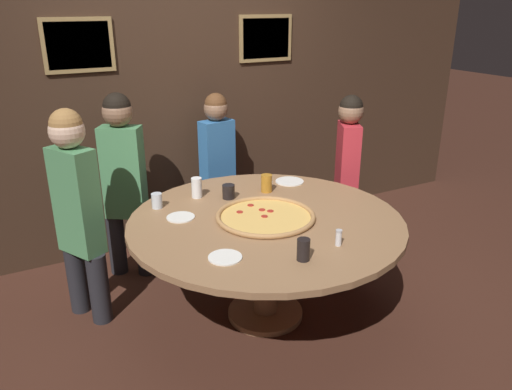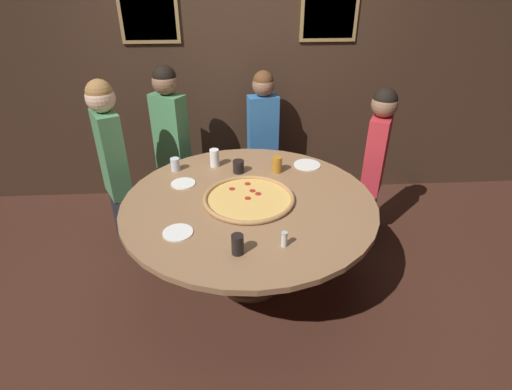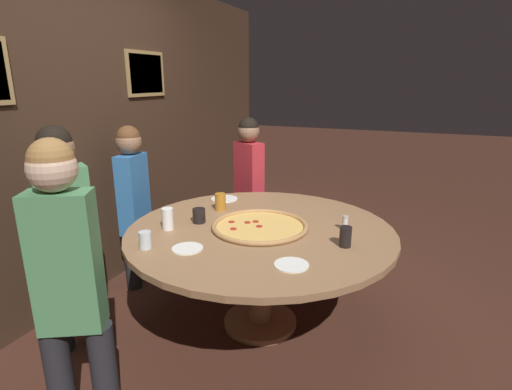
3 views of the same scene
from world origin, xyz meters
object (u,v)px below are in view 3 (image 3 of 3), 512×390
(drink_cup_front_edge, at_px, (168,219))
(diner_centre_back, at_px, (66,228))
(giant_pizza, at_px, (260,226))
(drink_cup_centre_back, at_px, (345,237))
(drink_cup_beside_pizza, at_px, (199,216))
(white_plate_left_side, at_px, (224,199))
(drink_cup_near_left, at_px, (145,240))
(diner_far_right, at_px, (134,197))
(diner_side_right, at_px, (67,268))
(drink_cup_near_right, at_px, (220,202))
(white_plate_far_back, at_px, (291,265))
(dining_table, at_px, (261,243))
(diner_side_left, at_px, (249,179))
(white_plate_right_side, at_px, (187,248))
(condiment_shaker, at_px, (345,223))

(drink_cup_front_edge, distance_m, diner_centre_back, 0.61)
(giant_pizza, bearing_deg, drink_cup_centre_back, -98.76)
(giant_pizza, relative_size, drink_cup_front_edge, 4.46)
(drink_cup_beside_pizza, distance_m, white_plate_left_side, 0.58)
(drink_cup_near_left, height_order, diner_far_right, diner_far_right)
(diner_side_right, bearing_deg, diner_far_right, -92.03)
(drink_cup_near_right, bearing_deg, drink_cup_front_edge, 164.71)
(white_plate_far_back, height_order, diner_centre_back, diner_centre_back)
(dining_table, height_order, drink_cup_near_left, drink_cup_near_left)
(white_plate_far_back, distance_m, diner_side_left, 1.79)
(white_plate_right_side, relative_size, diner_side_right, 0.13)
(white_plate_far_back, bearing_deg, white_plate_right_side, 92.42)
(drink_cup_near_left, xyz_separation_m, drink_cup_near_right, (0.81, -0.08, 0.01))
(dining_table, distance_m, diner_side_left, 1.23)
(giant_pizza, distance_m, drink_cup_beside_pizza, 0.44)
(white_plate_left_side, xyz_separation_m, diner_centre_back, (-1.16, 0.50, 0.08))
(drink_cup_near_right, distance_m, white_plate_far_back, 1.06)
(giant_pizza, height_order, condiment_shaker, condiment_shaker)
(drink_cup_near_right, xyz_separation_m, diner_side_right, (-1.31, 0.15, 0.02))
(dining_table, xyz_separation_m, white_plate_right_side, (-0.49, 0.27, 0.11))
(white_plate_far_back, relative_size, white_plate_left_side, 0.86)
(white_plate_far_back, xyz_separation_m, white_plate_left_side, (0.96, 0.89, 0.00))
(drink_cup_centre_back, bearing_deg, white_plate_left_side, 61.65)
(drink_cup_beside_pizza, height_order, diner_side_right, diner_side_right)
(white_plate_far_back, distance_m, white_plate_left_side, 1.31)
(drink_cup_near_left, relative_size, diner_side_right, 0.07)
(drink_cup_near_left, bearing_deg, white_plate_right_side, -70.88)
(drink_cup_near_right, relative_size, condiment_shaker, 1.34)
(drink_cup_beside_pizza, height_order, condiment_shaker, drink_cup_beside_pizza)
(drink_cup_front_edge, xyz_separation_m, drink_cup_near_right, (0.50, -0.14, -0.01))
(giant_pizza, bearing_deg, diner_side_right, 151.83)
(drink_cup_centre_back, xyz_separation_m, diner_side_left, (1.18, 1.13, -0.03))
(drink_cup_beside_pizza, bearing_deg, drink_cup_near_right, -1.86)
(diner_centre_back, xyz_separation_m, diner_side_left, (1.74, -0.47, -0.05))
(diner_centre_back, bearing_deg, giant_pizza, 155.45)
(drink_cup_near_left, bearing_deg, dining_table, -41.77)
(white_plate_far_back, xyz_separation_m, diner_side_right, (-0.61, 0.94, 0.08))
(drink_cup_near_right, height_order, drink_cup_centre_back, drink_cup_near_right)
(drink_cup_near_right, bearing_deg, diner_side_left, 8.58)
(white_plate_far_back, height_order, diner_side_left, diner_side_left)
(drink_cup_front_edge, relative_size, diner_side_left, 0.11)
(drink_cup_centre_back, relative_size, condiment_shaker, 1.28)
(drink_cup_centre_back, bearing_deg, diner_side_right, 130.20)
(drink_cup_near_left, xyz_separation_m, diner_far_right, (0.76, 0.70, -0.02))
(condiment_shaker, distance_m, diner_centre_back, 1.77)
(diner_far_right, bearing_deg, diner_side_left, 135.02)
(drink_cup_near_left, height_order, drink_cup_beside_pizza, drink_cup_near_left)
(white_plate_left_side, xyz_separation_m, diner_far_right, (-0.32, 0.67, 0.02))
(giant_pizza, height_order, drink_cup_beside_pizza, drink_cup_beside_pizza)
(diner_centre_back, bearing_deg, dining_table, 155.39)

